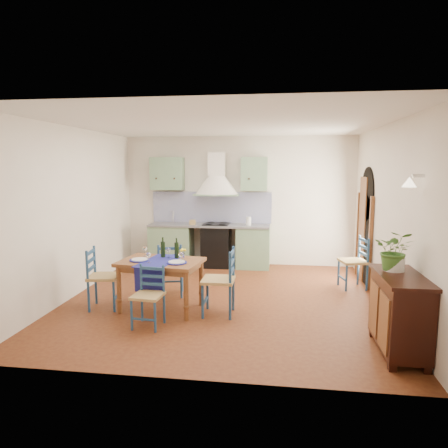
% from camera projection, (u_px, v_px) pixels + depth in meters
% --- Properties ---
extents(floor, '(5.00, 5.00, 0.00)m').
position_uv_depth(floor, '(223.00, 299.00, 6.52)').
color(floor, '#4A1D0F').
rests_on(floor, ground).
extents(back_wall, '(5.00, 0.96, 2.80)m').
position_uv_depth(back_wall, '(216.00, 218.00, 8.68)').
color(back_wall, silver).
rests_on(back_wall, ground).
extents(right_wall, '(0.26, 5.00, 2.80)m').
position_uv_depth(right_wall, '(383.00, 219.00, 6.27)').
color(right_wall, silver).
rests_on(right_wall, ground).
extents(left_wall, '(0.04, 5.00, 2.80)m').
position_uv_depth(left_wall, '(75.00, 212.00, 6.65)').
color(left_wall, silver).
rests_on(left_wall, ground).
extents(ceiling, '(5.00, 5.00, 0.01)m').
position_uv_depth(ceiling, '(223.00, 124.00, 6.12)').
color(ceiling, silver).
rests_on(ceiling, back_wall).
extents(dining_table, '(1.29, 1.00, 1.07)m').
position_uv_depth(dining_table, '(161.00, 266.00, 5.98)').
color(dining_table, brown).
rests_on(dining_table, ground).
extents(chair_near, '(0.42, 0.42, 0.82)m').
position_uv_depth(chair_near, '(149.00, 296.00, 5.39)').
color(chair_near, navy).
rests_on(chair_near, ground).
extents(chair_far, '(0.50, 0.50, 0.90)m').
position_uv_depth(chair_far, '(171.00, 269.00, 6.65)').
color(chair_far, navy).
rests_on(chair_far, ground).
extents(chair_left, '(0.50, 0.50, 0.94)m').
position_uv_depth(chair_left, '(102.00, 277.00, 6.07)').
color(chair_left, navy).
rests_on(chair_left, ground).
extents(chair_right, '(0.46, 0.46, 0.99)m').
position_uv_depth(chair_right, '(221.00, 281.00, 5.79)').
color(chair_right, navy).
rests_on(chair_right, ground).
extents(chair_spare, '(0.52, 0.52, 0.92)m').
position_uv_depth(chair_spare, '(355.00, 262.00, 7.08)').
color(chair_spare, navy).
rests_on(chair_spare, ground).
extents(sideboard, '(0.50, 1.05, 0.94)m').
position_uv_depth(sideboard, '(399.00, 311.00, 4.59)').
color(sideboard, black).
rests_on(sideboard, ground).
extents(potted_plant, '(0.54, 0.50, 0.48)m').
position_uv_depth(potted_plant, '(395.00, 251.00, 4.69)').
color(potted_plant, '#396A27').
rests_on(potted_plant, sideboard).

